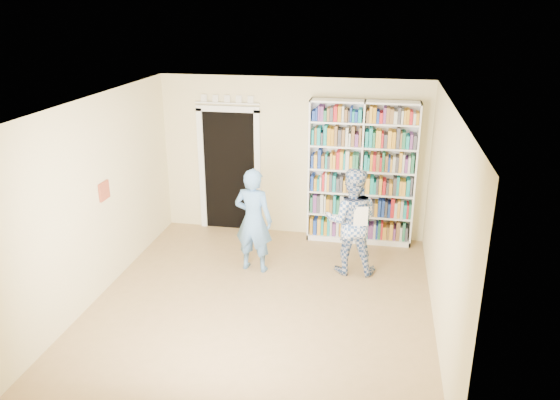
# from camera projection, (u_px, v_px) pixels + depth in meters

# --- Properties ---
(floor) EXTENTS (5.00, 5.00, 0.00)m
(floor) POSITION_uv_depth(u_px,v_px,m) (262.00, 304.00, 7.35)
(floor) COLOR #977749
(floor) RESTS_ON ground
(ceiling) EXTENTS (5.00, 5.00, 0.00)m
(ceiling) POSITION_uv_depth(u_px,v_px,m) (259.00, 104.00, 6.43)
(ceiling) COLOR white
(ceiling) RESTS_ON wall_back
(wall_back) EXTENTS (4.50, 0.00, 4.50)m
(wall_back) POSITION_uv_depth(u_px,v_px,m) (292.00, 158.00, 9.20)
(wall_back) COLOR beige
(wall_back) RESTS_ON floor
(wall_left) EXTENTS (0.00, 5.00, 5.00)m
(wall_left) POSITION_uv_depth(u_px,v_px,m) (96.00, 199.00, 7.28)
(wall_left) COLOR beige
(wall_left) RESTS_ON floor
(wall_right) EXTENTS (0.00, 5.00, 5.00)m
(wall_right) POSITION_uv_depth(u_px,v_px,m) (444.00, 223.00, 6.50)
(wall_right) COLOR beige
(wall_right) RESTS_ON floor
(bookshelf) EXTENTS (1.73, 0.32, 2.38)m
(bookshelf) POSITION_uv_depth(u_px,v_px,m) (361.00, 173.00, 8.90)
(bookshelf) COLOR white
(bookshelf) RESTS_ON floor
(doorway) EXTENTS (1.10, 0.08, 2.43)m
(doorway) POSITION_uv_depth(u_px,v_px,m) (230.00, 165.00, 9.43)
(doorway) COLOR black
(doorway) RESTS_ON floor
(wall_art) EXTENTS (0.03, 0.25, 0.25)m
(wall_art) POSITION_uv_depth(u_px,v_px,m) (104.00, 191.00, 7.45)
(wall_art) COLOR maroon
(wall_art) RESTS_ON wall_left
(man_blue) EXTENTS (0.63, 0.46, 1.59)m
(man_blue) POSITION_uv_depth(u_px,v_px,m) (253.00, 220.00, 8.04)
(man_blue) COLOR #5687C0
(man_blue) RESTS_ON floor
(man_plaid) EXTENTS (0.81, 0.64, 1.62)m
(man_plaid) POSITION_uv_depth(u_px,v_px,m) (351.00, 221.00, 7.98)
(man_plaid) COLOR #2D4D8A
(man_plaid) RESTS_ON floor
(paper_sheet) EXTENTS (0.20, 0.06, 0.29)m
(paper_sheet) POSITION_uv_depth(u_px,v_px,m) (361.00, 216.00, 7.69)
(paper_sheet) COLOR white
(paper_sheet) RESTS_ON man_plaid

